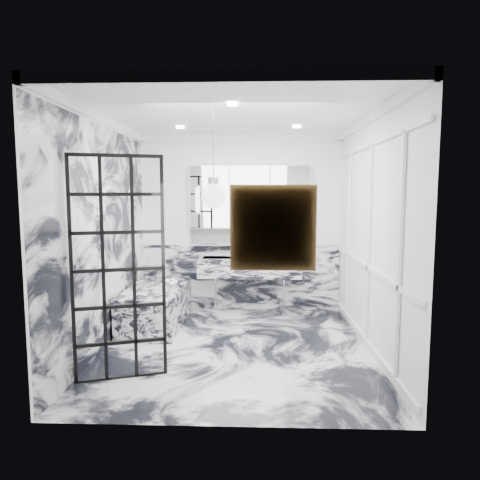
{
  "coord_description": "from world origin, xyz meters",
  "views": [
    {
      "loc": [
        0.24,
        -5.07,
        1.88
      ],
      "look_at": [
        0.04,
        0.5,
        1.27
      ],
      "focal_mm": 32.0,
      "sensor_mm": 36.0,
      "label": 1
    }
  ],
  "objects_px": {
    "trough_sink": "(249,267)",
    "mirror_cabinet": "(250,197)",
    "crittall_door": "(119,270)",
    "bathtub": "(157,305)"
  },
  "relations": [
    {
      "from": "trough_sink",
      "to": "mirror_cabinet",
      "type": "relative_size",
      "value": 0.84
    },
    {
      "from": "crittall_door",
      "to": "mirror_cabinet",
      "type": "distance_m",
      "value": 3.01
    },
    {
      "from": "crittall_door",
      "to": "trough_sink",
      "type": "xyz_separation_m",
      "value": [
        1.27,
        2.47,
        -0.39
      ]
    },
    {
      "from": "mirror_cabinet",
      "to": "bathtub",
      "type": "bearing_deg",
      "value": -147.94
    },
    {
      "from": "trough_sink",
      "to": "bathtub",
      "type": "distance_m",
      "value": 1.55
    },
    {
      "from": "bathtub",
      "to": "trough_sink",
      "type": "bearing_deg",
      "value": 26.48
    },
    {
      "from": "crittall_door",
      "to": "trough_sink",
      "type": "distance_m",
      "value": 2.81
    },
    {
      "from": "crittall_door",
      "to": "mirror_cabinet",
      "type": "relative_size",
      "value": 1.18
    },
    {
      "from": "mirror_cabinet",
      "to": "bathtub",
      "type": "xyz_separation_m",
      "value": [
        -1.32,
        -0.83,
        -1.54
      ]
    },
    {
      "from": "mirror_cabinet",
      "to": "bathtub",
      "type": "height_order",
      "value": "mirror_cabinet"
    }
  ]
}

